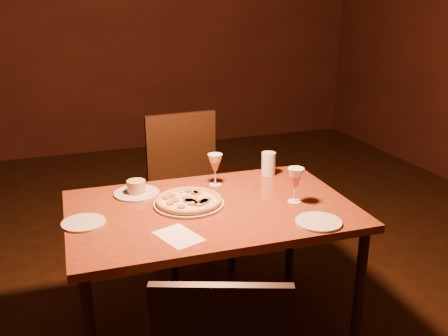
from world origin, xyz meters
name	(u,v)px	position (x,y,z in m)	size (l,w,h in m)	color
back_wall	(84,9)	(0.00, 3.50, 1.50)	(6.00, 0.04, 3.00)	#3C1913
dining_table	(211,219)	(0.21, 0.10, 0.64)	(1.33, 0.88, 0.70)	brown
chair_far	(189,182)	(0.33, 0.88, 0.53)	(0.47, 0.47, 0.94)	black
pizza_plate	(189,201)	(0.12, 0.16, 0.72)	(0.33, 0.33, 0.04)	silver
ramekin_saucer	(137,190)	(-0.08, 0.37, 0.72)	(0.22, 0.22, 0.07)	silver
wine_glass_far	(215,170)	(0.33, 0.36, 0.78)	(0.08, 0.08, 0.17)	#C36751
wine_glass_right	(295,185)	(0.61, 0.02, 0.79)	(0.08, 0.08, 0.17)	#C36751
water_tumbler	(268,164)	(0.65, 0.41, 0.77)	(0.08, 0.08, 0.13)	silver
side_plate_left	(83,223)	(-0.36, 0.11, 0.71)	(0.19, 0.19, 0.01)	silver
side_plate_near	(319,222)	(0.60, -0.22, 0.71)	(0.20, 0.20, 0.01)	silver
menu_card	(179,236)	(0.00, -0.14, 0.70)	(0.14, 0.20, 0.00)	white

